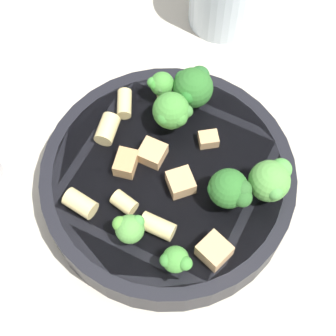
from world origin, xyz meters
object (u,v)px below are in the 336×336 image
at_px(rigatoni_0, 80,203).
at_px(rigatoni_4, 123,201).
at_px(pasta_bowl, 168,181).
at_px(rigatoni_3, 158,226).
at_px(broccoli_floret_0, 129,228).
at_px(broccoli_floret_6, 172,112).
at_px(broccoli_floret_4, 271,180).
at_px(chicken_chunk_2, 126,163).
at_px(chicken_chunk_4, 183,180).
at_px(chicken_chunk_1, 208,139).
at_px(rigatoni_1, 124,103).
at_px(broccoli_floret_5, 161,85).
at_px(broccoli_floret_3, 176,260).
at_px(chicken_chunk_0, 214,251).
at_px(chicken_chunk_3, 154,152).
at_px(broccoli_floret_1, 193,86).
at_px(broccoli_floret_2, 230,190).
at_px(rigatoni_2, 107,129).

xyz_separation_m(rigatoni_0, rigatoni_4, (-0.03, 0.02, -0.00)).
bearing_deg(pasta_bowl, rigatoni_4, -2.19).
distance_m(rigatoni_3, rigatoni_4, 0.04).
bearing_deg(broccoli_floret_0, broccoli_floret_6, -148.35).
xyz_separation_m(broccoli_floret_4, chicken_chunk_2, (0.08, -0.10, -0.02)).
bearing_deg(chicken_chunk_4, rigatoni_4, -19.87).
xyz_separation_m(rigatoni_3, chicken_chunk_1, (-0.09, -0.04, -0.00)).
distance_m(broccoli_floret_0, broccoli_floret_6, 0.12).
xyz_separation_m(rigatoni_1, chicken_chunk_4, (0.01, 0.10, 0.00)).
xyz_separation_m(broccoli_floret_5, chicken_chunk_2, (0.07, 0.04, -0.01)).
distance_m(broccoli_floret_0, rigatoni_4, 0.03).
bearing_deg(broccoli_floret_3, chicken_chunk_0, 158.21).
relative_size(broccoli_floret_3, broccoli_floret_6, 0.68).
bearing_deg(chicken_chunk_2, broccoli_floret_4, 127.67).
xyz_separation_m(broccoli_floret_3, rigatoni_0, (0.03, -0.10, -0.01)).
relative_size(chicken_chunk_3, chicken_chunk_4, 0.99).
bearing_deg(broccoli_floret_6, broccoli_floret_4, 100.32).
bearing_deg(broccoli_floret_0, broccoli_floret_1, -152.05).
distance_m(pasta_bowl, chicken_chunk_1, 0.05).
bearing_deg(pasta_bowl, broccoli_floret_6, -134.58).
relative_size(rigatoni_3, chicken_chunk_0, 1.24).
bearing_deg(broccoli_floret_6, broccoli_floret_2, 81.61).
xyz_separation_m(rigatoni_1, rigatoni_4, (0.06, 0.08, 0.00)).
bearing_deg(broccoli_floret_5, rigatoni_2, -1.50).
height_order(broccoli_floret_5, rigatoni_1, broccoli_floret_5).
bearing_deg(broccoli_floret_5, pasta_bowl, 54.20).
xyz_separation_m(broccoli_floret_0, rigatoni_0, (0.02, -0.05, -0.01)).
bearing_deg(rigatoni_0, broccoli_floret_1, -172.09).
relative_size(rigatoni_3, chicken_chunk_2, 1.25).
xyz_separation_m(broccoli_floret_1, broccoli_floret_5, (0.02, -0.02, -0.00)).
relative_size(broccoli_floret_0, broccoli_floret_5, 0.97).
distance_m(broccoli_floret_4, chicken_chunk_4, 0.08).
height_order(broccoli_floret_0, rigatoni_4, broccoli_floret_0).
bearing_deg(chicken_chunk_0, pasta_bowl, -103.86).
xyz_separation_m(broccoli_floret_6, chicken_chunk_1, (-0.02, 0.04, -0.02)).
xyz_separation_m(pasta_bowl, chicken_chunk_4, (-0.00, 0.02, 0.02)).
bearing_deg(rigatoni_2, broccoli_floret_3, 75.42).
distance_m(broccoli_floret_6, rigatoni_4, 0.09).
bearing_deg(rigatoni_3, broccoli_floret_4, 159.22).
distance_m(broccoli_floret_1, rigatoni_4, 0.13).
bearing_deg(chicken_chunk_4, rigatoni_3, 22.07).
bearing_deg(rigatoni_1, pasta_bowl, 80.15).
height_order(broccoli_floret_6, rigatoni_4, broccoli_floret_6).
distance_m(rigatoni_1, chicken_chunk_1, 0.09).
distance_m(broccoli_floret_1, chicken_chunk_3, 0.07).
xyz_separation_m(pasta_bowl, broccoli_floret_6, (-0.03, -0.04, 0.04)).
xyz_separation_m(rigatoni_2, chicken_chunk_0, (0.00, 0.15, 0.00)).
bearing_deg(chicken_chunk_2, broccoli_floret_2, 118.07).
xyz_separation_m(broccoli_floret_2, broccoli_floret_4, (-0.03, 0.02, -0.00)).
relative_size(chicken_chunk_0, chicken_chunk_4, 1.06).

